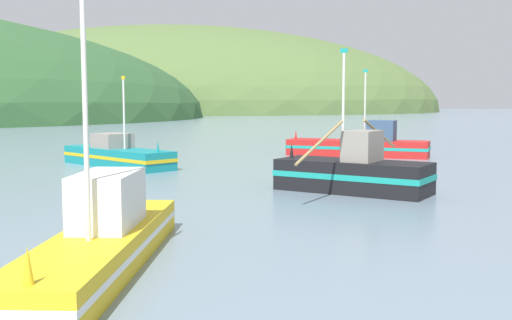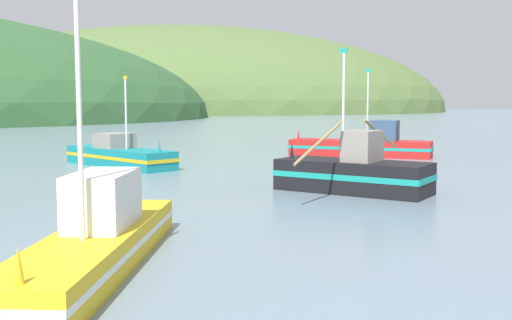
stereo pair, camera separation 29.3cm
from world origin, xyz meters
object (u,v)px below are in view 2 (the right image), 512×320
at_px(fishing_boat_teal, 119,155).
at_px(fishing_boat_red, 363,145).
at_px(fishing_boat_black, 354,173).
at_px(fishing_boat_yellow, 98,238).

distance_m(fishing_boat_teal, fishing_boat_red, 18.00).
bearing_deg(fishing_boat_teal, fishing_boat_red, 67.35).
distance_m(fishing_boat_red, fishing_boat_black, 18.21).
distance_m(fishing_boat_teal, fishing_boat_black, 17.07).
xyz_separation_m(fishing_boat_yellow, fishing_boat_red, (12.42, 29.99, 0.10)).
height_order(fishing_boat_red, fishing_boat_black, fishing_boat_black).
bearing_deg(fishing_boat_teal, fishing_boat_yellow, -33.69).
height_order(fishing_boat_teal, fishing_boat_red, fishing_boat_red).
relative_size(fishing_boat_teal, fishing_boat_black, 0.90).
height_order(fishing_boat_yellow, fishing_boat_black, fishing_boat_yellow).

